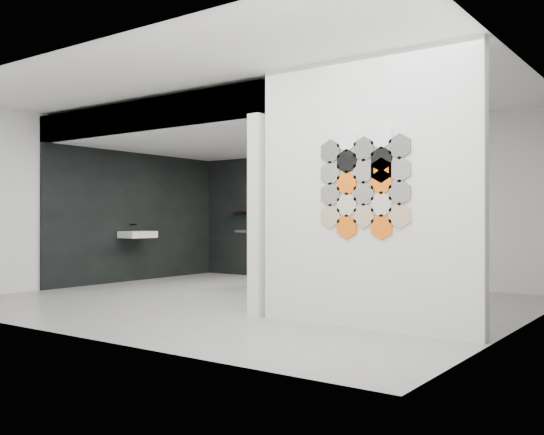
% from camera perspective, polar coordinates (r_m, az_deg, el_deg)
% --- Properties ---
extents(floor, '(7.00, 6.00, 0.01)m').
position_cam_1_polar(floor, '(8.41, -1.77, -7.89)').
color(floor, gray).
extents(partition_panel, '(2.45, 0.15, 2.80)m').
position_cam_1_polar(partition_panel, '(6.29, 8.79, 2.34)').
color(partition_panel, silver).
rests_on(partition_panel, floor).
extents(bay_clad_back, '(4.40, 0.04, 2.35)m').
position_cam_1_polar(bay_clad_back, '(11.50, 2.14, 0.08)').
color(bay_clad_back, black).
rests_on(bay_clad_back, floor).
extents(bay_clad_left, '(0.04, 4.00, 2.35)m').
position_cam_1_polar(bay_clad_left, '(11.44, -12.54, 0.09)').
color(bay_clad_left, black).
rests_on(bay_clad_left, floor).
extents(bulkhead, '(4.40, 4.00, 0.40)m').
position_cam_1_polar(bulkhead, '(10.03, -4.19, 8.00)').
color(bulkhead, silver).
rests_on(bulkhead, corner_column).
extents(corner_column, '(0.16, 0.16, 2.35)m').
position_cam_1_polar(corner_column, '(7.04, -1.45, 0.24)').
color(corner_column, silver).
rests_on(corner_column, floor).
extents(fascia_beam, '(4.40, 0.16, 0.40)m').
position_cam_1_polar(fascia_beam, '(8.66, -12.49, 9.30)').
color(fascia_beam, silver).
rests_on(fascia_beam, corner_column).
extents(wall_basin, '(0.40, 0.60, 0.12)m').
position_cam_1_polar(wall_basin, '(11.14, -12.52, -1.58)').
color(wall_basin, silver).
rests_on(wall_basin, bay_clad_left).
extents(display_shelf, '(3.00, 0.15, 0.04)m').
position_cam_1_polar(display_shelf, '(11.36, 2.26, 0.72)').
color(display_shelf, black).
rests_on(display_shelf, bay_clad_back).
extents(kitchen_island, '(1.96, 1.44, 1.44)m').
position_cam_1_polar(kitchen_island, '(9.61, 1.41, -3.98)').
color(kitchen_island, silver).
rests_on(kitchen_island, floor).
extents(stockpot, '(0.27, 0.27, 0.17)m').
position_cam_1_polar(stockpot, '(11.89, -1.38, 1.18)').
color(stockpot, black).
rests_on(stockpot, display_shelf).
extents(kettle, '(0.25, 0.25, 0.17)m').
position_cam_1_polar(kettle, '(10.70, 8.04, 1.35)').
color(kettle, black).
rests_on(kettle, display_shelf).
extents(glass_bowl, '(0.16, 0.16, 0.10)m').
position_cam_1_polar(glass_bowl, '(10.68, 8.31, 1.16)').
color(glass_bowl, gray).
rests_on(glass_bowl, display_shelf).
extents(glass_vase, '(0.12, 0.12, 0.14)m').
position_cam_1_polar(glass_vase, '(10.68, 8.31, 1.24)').
color(glass_vase, gray).
rests_on(glass_vase, display_shelf).
extents(bottle_dark, '(0.07, 0.07, 0.16)m').
position_cam_1_polar(bottle_dark, '(11.44, 1.69, 1.21)').
color(bottle_dark, black).
rests_on(bottle_dark, display_shelf).
extents(utensil_cup, '(0.11, 0.11, 0.11)m').
position_cam_1_polar(utensil_cup, '(11.75, -0.50, 1.06)').
color(utensil_cup, black).
rests_on(utensil_cup, display_shelf).
extents(hex_tile_cluster, '(1.04, 0.02, 1.16)m').
position_cam_1_polar(hex_tile_cluster, '(6.21, 8.71, 3.34)').
color(hex_tile_cluster, tan).
rests_on(hex_tile_cluster, partition_panel).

